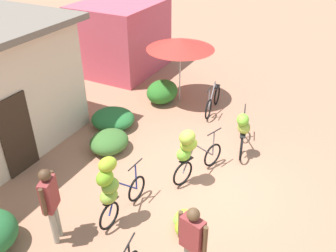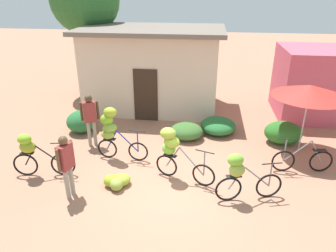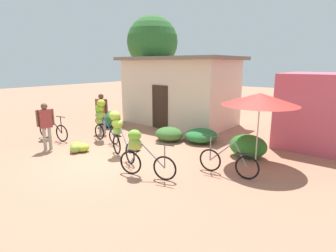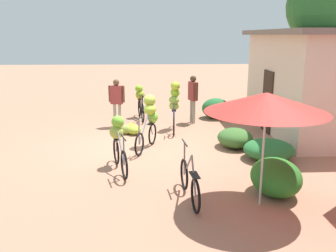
# 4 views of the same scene
# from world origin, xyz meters

# --- Properties ---
(ground_plane) EXTENTS (60.00, 60.00, 0.00)m
(ground_plane) POSITION_xyz_m (0.00, 0.00, 0.00)
(ground_plane) COLOR #A77157
(building_low) EXTENTS (5.72, 3.51, 3.28)m
(building_low) POSITION_xyz_m (-1.50, 5.75, 1.66)
(building_low) COLOR beige
(building_low) RESTS_ON ground
(shop_pink) EXTENTS (3.20, 2.80, 2.63)m
(shop_pink) POSITION_xyz_m (5.16, 5.71, 1.32)
(shop_pink) COLOR #CA5064
(shop_pink) RESTS_ON ground
(tree_behind_building) EXTENTS (3.02, 3.02, 5.73)m
(tree_behind_building) POSITION_xyz_m (-4.73, 7.37, 4.17)
(tree_behind_building) COLOR brown
(tree_behind_building) RESTS_ON ground
(hedge_bush_front_left) EXTENTS (1.05, 1.07, 0.77)m
(hedge_bush_front_left) POSITION_xyz_m (-3.57, 2.92, 0.38)
(hedge_bush_front_left) COLOR #266734
(hedge_bush_front_left) RESTS_ON ground
(hedge_bush_front_right) EXTENTS (1.11, 0.99, 0.54)m
(hedge_bush_front_right) POSITION_xyz_m (0.16, 2.82, 0.27)
(hedge_bush_front_right) COLOR #3A672C
(hedge_bush_front_right) RESTS_ON ground
(hedge_bush_mid) EXTENTS (1.24, 1.29, 0.51)m
(hedge_bush_mid) POSITION_xyz_m (1.23, 3.45, 0.26)
(hedge_bush_mid) COLOR #276A31
(hedge_bush_mid) RESTS_ON ground
(hedge_bush_by_door) EXTENTS (1.21, 0.98, 0.74)m
(hedge_bush_by_door) POSITION_xyz_m (3.33, 2.91, 0.37)
(hedge_bush_by_door) COLOR #2A6F25
(hedge_bush_by_door) RESTS_ON ground
(market_umbrella) EXTENTS (2.19, 2.19, 2.14)m
(market_umbrella) POSITION_xyz_m (3.77, 2.48, 1.96)
(market_umbrella) COLOR beige
(market_umbrella) RESTS_ON ground
(bicycle_leftmost) EXTENTS (1.67, 0.38, 1.25)m
(bicycle_leftmost) POSITION_xyz_m (-3.73, 0.03, 0.74)
(bicycle_leftmost) COLOR black
(bicycle_leftmost) RESTS_ON ground
(bicycle_near_pile) EXTENTS (1.56, 0.44, 1.62)m
(bicycle_near_pile) POSITION_xyz_m (-1.92, 1.22, 0.95)
(bicycle_near_pile) COLOR black
(bicycle_near_pile) RESTS_ON ground
(bicycle_center_loaded) EXTENTS (1.62, 0.69, 1.47)m
(bicycle_center_loaded) POSITION_xyz_m (-0.01, 0.39, 0.90)
(bicycle_center_loaded) COLOR black
(bicycle_center_loaded) RESTS_ON ground
(bicycle_by_shop) EXTENTS (1.63, 0.58, 1.25)m
(bicycle_by_shop) POSITION_xyz_m (1.69, -0.34, 0.73)
(bicycle_by_shop) COLOR black
(bicycle_by_shop) RESTS_ON ground
(bicycle_rightmost) EXTENTS (1.68, 0.25, 1.02)m
(bicycle_rightmost) POSITION_xyz_m (3.50, 1.17, 0.36)
(bicycle_rightmost) COLOR black
(bicycle_rightmost) RESTS_ON ground
(banana_pile_on_ground) EXTENTS (0.78, 0.79, 0.31)m
(banana_pile_on_ground) POSITION_xyz_m (-1.41, -0.19, 0.15)
(banana_pile_on_ground) COLOR #92AA30
(banana_pile_on_ground) RESTS_ON ground
(person_vendor) EXTENTS (0.55, 0.33, 1.72)m
(person_vendor) POSITION_xyz_m (-2.83, 1.94, 1.06)
(person_vendor) COLOR gray
(person_vendor) RESTS_ON ground
(person_bystander) EXTENTS (0.29, 0.57, 1.65)m
(person_bystander) POSITION_xyz_m (-2.43, -0.74, 1.01)
(person_bystander) COLOR gray
(person_bystander) RESTS_ON ground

